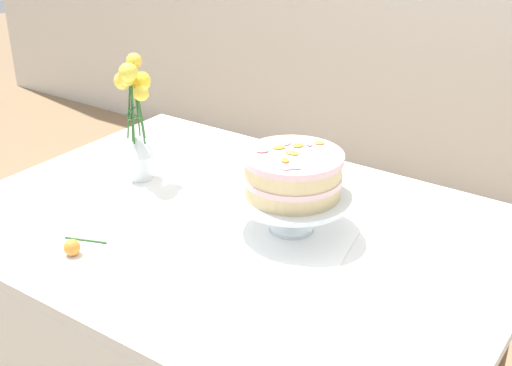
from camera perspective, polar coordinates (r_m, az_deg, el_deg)
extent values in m
cube|color=white|center=(1.68, -1.83, -3.86)|extent=(1.40, 1.00, 0.03)
cylinder|color=brown|center=(2.47, -7.45, -3.62)|extent=(0.06, 0.06, 0.71)
cylinder|color=brown|center=(2.00, 20.08, -13.10)|extent=(0.06, 0.06, 0.71)
cube|color=white|center=(1.64, 3.06, -4.02)|extent=(0.37, 0.37, 0.00)
cylinder|color=silver|center=(1.64, 3.07, -3.82)|extent=(0.11, 0.11, 0.01)
cylinder|color=silver|center=(1.62, 3.10, -2.51)|extent=(0.03, 0.03, 0.07)
cylinder|color=silver|center=(1.60, 3.14, -1.14)|extent=(0.29, 0.29, 0.01)
cylinder|color=beige|center=(1.59, 3.16, -0.34)|extent=(0.23, 0.23, 0.04)
cylinder|color=beige|center=(1.57, 3.18, 0.50)|extent=(0.24, 0.24, 0.01)
cylinder|color=beige|center=(1.56, 3.21, 1.35)|extent=(0.23, 0.23, 0.04)
cylinder|color=beige|center=(1.55, 3.23, 2.26)|extent=(0.24, 0.24, 0.02)
ellipsoid|color=pink|center=(1.60, 4.58, 3.44)|extent=(0.03, 0.04, 0.01)
ellipsoid|color=pink|center=(1.47, 2.76, 1.33)|extent=(0.04, 0.04, 0.00)
ellipsoid|color=yellow|center=(1.58, 2.01, 3.11)|extent=(0.04, 0.04, 0.01)
ellipsoid|color=orange|center=(1.61, 5.49, 3.47)|extent=(0.03, 0.03, 0.00)
ellipsoid|color=pink|center=(1.48, 3.38, 1.43)|extent=(0.04, 0.03, 0.00)
ellipsoid|color=orange|center=(1.51, 2.53, 1.99)|extent=(0.03, 0.03, 0.01)
ellipsoid|color=pink|center=(1.60, 2.59, 3.47)|extent=(0.03, 0.04, 0.00)
ellipsoid|color=orange|center=(1.59, 3.66, 3.27)|extent=(0.03, 0.03, 0.00)
ellipsoid|color=yellow|center=(1.55, 3.13, 2.64)|extent=(0.04, 0.02, 0.01)
ellipsoid|color=pink|center=(1.56, 0.56, 2.80)|extent=(0.03, 0.03, 0.01)
cylinder|color=silver|center=(1.92, -9.95, 1.44)|extent=(0.07, 0.07, 0.08)
cone|color=silver|center=(1.89, -10.11, 3.37)|extent=(0.09, 0.09, 0.06)
cylinder|color=#2D6028|center=(1.84, -9.93, 5.57)|extent=(0.03, 0.01, 0.15)
sphere|color=yellow|center=(1.81, -9.89, 7.64)|extent=(0.04, 0.04, 0.04)
cylinder|color=#2D6028|center=(1.86, -9.94, 6.16)|extent=(0.01, 0.02, 0.17)
sphere|color=yellow|center=(1.84, -9.92, 8.66)|extent=(0.05, 0.05, 0.05)
cylinder|color=#2D6028|center=(1.87, -10.28, 7.03)|extent=(0.02, 0.02, 0.22)
sphere|color=yellow|center=(1.85, -10.48, 10.34)|extent=(0.04, 0.04, 0.04)
ellipsoid|color=#236B2D|center=(1.86, -10.02, 8.14)|extent=(0.04, 0.05, 0.02)
cylinder|color=#2D6028|center=(1.87, -10.91, 6.15)|extent=(0.03, 0.01, 0.17)
sphere|color=yellow|center=(1.85, -11.44, 8.65)|extent=(0.05, 0.05, 0.05)
ellipsoid|color=#236B2D|center=(1.86, -10.76, 5.81)|extent=(0.05, 0.03, 0.01)
cylinder|color=#2D6028|center=(1.85, -10.66, 6.28)|extent=(0.01, 0.02, 0.19)
sphere|color=yellow|center=(1.82, -11.07, 9.01)|extent=(0.05, 0.05, 0.05)
ellipsoid|color=#236B2D|center=(1.86, -10.46, 5.53)|extent=(0.03, 0.05, 0.01)
cylinder|color=#2D6028|center=(1.84, -10.59, 6.41)|extent=(0.01, 0.02, 0.20)
sphere|color=yellow|center=(1.80, -10.97, 9.37)|extent=(0.05, 0.05, 0.05)
ellipsoid|color=#236B2D|center=(1.84, -10.68, 6.25)|extent=(0.04, 0.05, 0.01)
cylinder|color=#2D6028|center=(1.64, -14.49, -4.79)|extent=(0.10, 0.04, 0.01)
sphere|color=orange|center=(1.59, -15.60, -5.38)|extent=(0.04, 0.04, 0.04)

